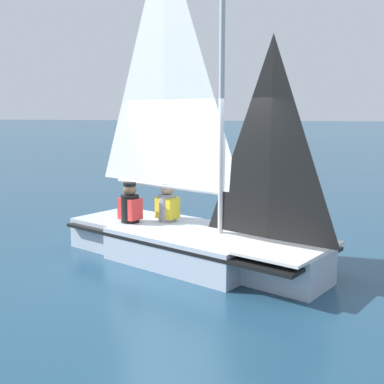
{
  "coord_description": "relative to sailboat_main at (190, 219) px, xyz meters",
  "views": [
    {
      "loc": [
        -6.96,
        -2.08,
        2.3
      ],
      "look_at": [
        0.0,
        0.0,
        1.1
      ],
      "focal_mm": 45.0,
      "sensor_mm": 36.0,
      "label": 1
    }
  ],
  "objects": [
    {
      "name": "ground_plane",
      "position": [
        -0.02,
        -0.05,
        -0.67
      ],
      "size": [
        260.0,
        260.0,
        0.0
      ],
      "primitive_type": "plane",
      "color": "navy"
    },
    {
      "name": "sailboat_main",
      "position": [
        0.0,
        0.0,
        0.0
      ],
      "size": [
        3.04,
        4.53,
        5.19
      ],
      "rotation": [
        0.0,
        0.0,
        4.33
      ],
      "color": "#B2BCCC",
      "rests_on": "ground_plane"
    },
    {
      "name": "sailor_helm",
      "position": [
        0.48,
        0.53,
        -0.03
      ],
      "size": [
        0.39,
        0.41,
        1.16
      ],
      "rotation": [
        0.0,
        0.0,
        4.33
      ],
      "color": "black",
      "rests_on": "ground_plane"
    },
    {
      "name": "sailor_crew",
      "position": [
        0.22,
        1.1,
        -0.03
      ],
      "size": [
        0.39,
        0.41,
        1.16
      ],
      "rotation": [
        0.0,
        0.0,
        4.33
      ],
      "color": "black",
      "rests_on": "ground_plane"
    },
    {
      "name": "buoy_marker",
      "position": [
        11.59,
        -0.36,
        -0.48
      ],
      "size": [
        0.49,
        0.49,
        1.19
      ],
      "color": "green",
      "rests_on": "ground_plane"
    }
  ]
}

